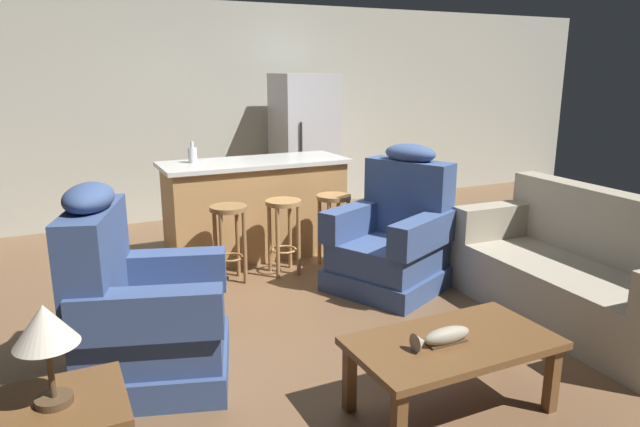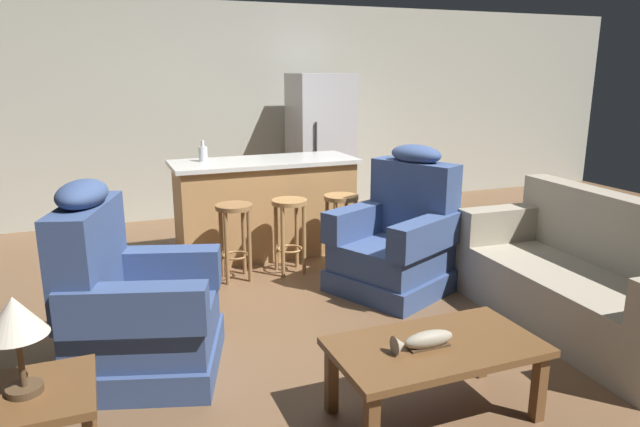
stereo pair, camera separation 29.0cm
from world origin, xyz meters
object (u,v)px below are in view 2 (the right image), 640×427
at_px(bar_stool_middle, 290,222).
at_px(bar_stool_right, 341,217).
at_px(bar_stool_left, 235,228).
at_px(bottle_tall_green, 203,153).
at_px(recliner_near_lamp, 131,307).
at_px(couch, 588,282).
at_px(fish_figurine, 423,341).
at_px(end_table, 35,413).
at_px(coffee_table, 435,353).
at_px(kitchen_island, 265,207).
at_px(recliner_near_island, 398,240).
at_px(table_lamp, 15,321).
at_px(refrigerator, 320,146).

relative_size(bar_stool_middle, bar_stool_right, 1.00).
relative_size(bar_stool_left, bottle_tall_green, 3.35).
bearing_deg(recliner_near_lamp, couch, 7.40).
height_order(fish_figurine, end_table, end_table).
bearing_deg(bar_stool_left, coffee_table, -78.29).
distance_m(fish_figurine, bar_stool_left, 2.45).
bearing_deg(end_table, kitchen_island, 58.45).
xyz_separation_m(fish_figurine, recliner_near_lamp, (-1.35, 1.09, -0.04)).
height_order(coffee_table, kitchen_island, kitchen_island).
bearing_deg(fish_figurine, recliner_near_island, 64.63).
relative_size(couch, table_lamp, 4.72).
height_order(couch, kitchen_island, kitchen_island).
height_order(fish_figurine, couch, couch).
height_order(fish_figurine, table_lamp, table_lamp).
height_order(fish_figurine, kitchen_island, kitchen_island).
distance_m(coffee_table, fish_figurine, 0.14).
relative_size(couch, bar_stool_left, 2.85).
bearing_deg(bottle_tall_green, kitchen_island, -11.59).
height_order(recliner_near_island, bottle_tall_green, recliner_near_island).
bearing_deg(recliner_near_island, bar_stool_left, -55.11).
bearing_deg(refrigerator, table_lamp, -124.89).
height_order(bar_stool_right, refrigerator, refrigerator).
bearing_deg(kitchen_island, couch, -56.71).
xyz_separation_m(couch, end_table, (-3.49, -0.52, 0.12)).
relative_size(coffee_table, kitchen_island, 0.61).
relative_size(kitchen_island, bar_stool_right, 2.65).
distance_m(couch, bar_stool_right, 2.17).
distance_m(recliner_near_island, refrigerator, 2.58).
height_order(refrigerator, bottle_tall_green, refrigerator).
height_order(recliner_near_lamp, kitchen_island, recliner_near_lamp).
bearing_deg(refrigerator, fish_figurine, -104.79).
bearing_deg(coffee_table, table_lamp, 179.58).
bearing_deg(bar_stool_right, recliner_near_island, -72.79).
xyz_separation_m(kitchen_island, bar_stool_right, (0.55, -0.63, -0.01)).
bearing_deg(table_lamp, bar_stool_right, 44.60).
height_order(coffee_table, bottle_tall_green, bottle_tall_green).
bearing_deg(table_lamp, bottle_tall_green, 67.42).
bearing_deg(bottle_tall_green, recliner_near_lamp, -112.02).
distance_m(recliner_near_lamp, refrigerator, 4.04).
bearing_deg(table_lamp, kitchen_island, 58.15).
bearing_deg(coffee_table, fish_figurine, -167.83).
relative_size(fish_figurine, bar_stool_left, 0.50).
relative_size(bar_stool_left, refrigerator, 0.39).
relative_size(recliner_near_lamp, refrigerator, 0.68).
distance_m(couch, bar_stool_middle, 2.46).
bearing_deg(bar_stool_middle, table_lamp, -128.77).
relative_size(recliner_near_island, bottle_tall_green, 5.91).
xyz_separation_m(coffee_table, bottle_tall_green, (-0.61, 3.15, 0.66)).
bearing_deg(bar_stool_left, end_table, -120.23).
height_order(couch, end_table, couch).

